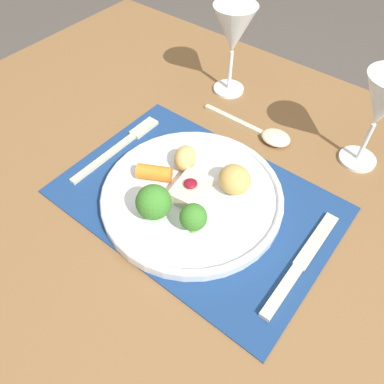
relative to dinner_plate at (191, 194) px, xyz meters
name	(u,v)px	position (x,y,z in m)	size (l,w,h in m)	color
ground_plane	(194,345)	(0.01, 0.01, -0.77)	(8.00, 8.00, 0.00)	#4C4742
dining_table	(196,232)	(0.01, 0.01, -0.12)	(1.28, 0.96, 0.75)	brown
placemat	(196,200)	(0.01, 0.01, -0.02)	(0.45, 0.30, 0.00)	navy
dinner_plate	(191,194)	(0.00, 0.00, 0.00)	(0.30, 0.30, 0.08)	silver
fork	(122,144)	(-0.18, 0.02, -0.01)	(0.02, 0.21, 0.01)	beige
knife	(297,269)	(0.20, -0.01, -0.01)	(0.02, 0.21, 0.01)	beige
spoon	(268,134)	(0.02, 0.22, -0.01)	(0.19, 0.05, 0.02)	beige
wine_glass_near	(383,104)	(0.18, 0.26, 0.11)	(0.09, 0.09, 0.18)	white
wine_glass_far	(234,32)	(-0.13, 0.30, 0.11)	(0.09, 0.09, 0.18)	white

